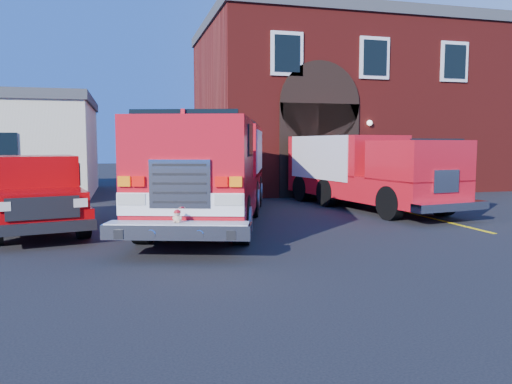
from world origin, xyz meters
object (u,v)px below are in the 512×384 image
object	(u,v)px
fire_engine	(212,168)
pickup_truck	(35,195)
fire_station	(345,107)
secondary_truck	(365,169)

from	to	relation	value
fire_engine	pickup_truck	world-z (taller)	fire_engine
fire_station	pickup_truck	size ratio (longest dim) A/B	2.39
pickup_truck	secondary_truck	world-z (taller)	secondary_truck
secondary_truck	fire_engine	bearing A→B (deg)	-163.05
fire_engine	pickup_truck	xyz separation A→B (m)	(-4.80, -0.06, -0.63)
fire_station	pickup_truck	distance (m)	17.89
pickup_truck	fire_station	bearing A→B (deg)	37.55
fire_station	secondary_truck	xyz separation A→B (m)	(-3.30, -8.88, -2.85)
fire_station	fire_engine	size ratio (longest dim) A/B	1.49
fire_station	fire_engine	xyz separation A→B (m)	(-9.14, -10.66, -2.68)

